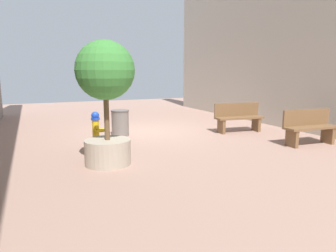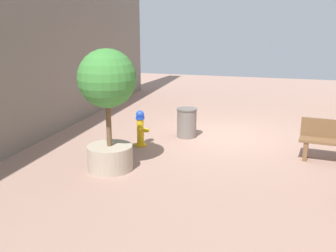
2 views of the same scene
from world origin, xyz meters
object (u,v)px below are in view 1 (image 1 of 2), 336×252
at_px(bench_near, 238,117).
at_px(planter_tree, 106,89).
at_px(fire_hydrant, 96,129).
at_px(trash_bin, 120,123).
at_px(bench_far, 309,127).

relative_size(bench_near, planter_tree, 0.64).
bearing_deg(fire_hydrant, trash_bin, -131.52).
bearing_deg(bench_near, planter_tree, 20.68).
height_order(bench_near, planter_tree, planter_tree).
distance_m(bench_near, trash_bin, 3.84).
bearing_deg(bench_far, planter_tree, -4.97).
relative_size(fire_hydrant, trash_bin, 1.16).
height_order(bench_far, planter_tree, planter_tree).
height_order(bench_far, trash_bin, bench_far).
relative_size(fire_hydrant, planter_tree, 0.36).
xyz_separation_m(fire_hydrant, planter_tree, (0.10, 1.72, 1.14)).
bearing_deg(fire_hydrant, bench_far, 157.52).
relative_size(fire_hydrant, bench_far, 0.59).
relative_size(fire_hydrant, bench_near, 0.56).
bearing_deg(bench_far, trash_bin, -37.05).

